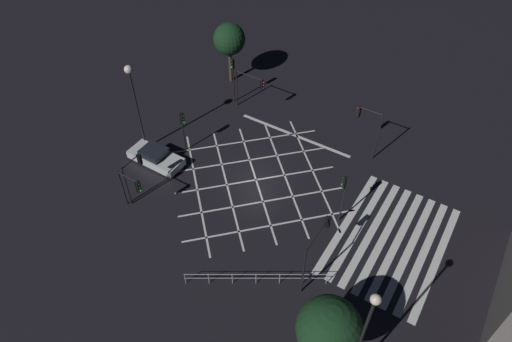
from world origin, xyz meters
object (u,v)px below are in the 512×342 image
(traffic_light_sw_main, at_px, (317,242))
(street_lamp_west, at_px, (363,334))
(traffic_light_nw_cross, at_px, (132,186))
(street_tree_far, at_px, (229,39))
(traffic_light_se_cross, at_px, (368,122))
(street_lamp_east, at_px, (132,86))
(street_tree_near, at_px, (329,329))
(traffic_light_median_north, at_px, (183,124))
(waiting_car, at_px, (156,157))
(traffic_light_nw_main, at_px, (134,169))
(traffic_light_median_south, at_px, (344,190))
(traffic_light_ne_main, at_px, (233,71))
(traffic_light_ne_cross, at_px, (251,85))

(traffic_light_sw_main, bearing_deg, street_lamp_west, -139.24)
(traffic_light_nw_cross, distance_m, street_tree_far, 17.55)
(traffic_light_se_cross, distance_m, traffic_light_sw_main, 12.14)
(street_lamp_east, xyz_separation_m, street_lamp_west, (-8.73, -21.61, 0.08))
(street_tree_near, bearing_deg, street_lamp_west, -107.23)
(traffic_light_median_north, bearing_deg, traffic_light_se_cross, 30.12)
(traffic_light_sw_main, distance_m, waiting_car, 15.55)
(traffic_light_sw_main, distance_m, street_lamp_east, 17.59)
(traffic_light_nw_cross, bearing_deg, traffic_light_nw_main, 124.90)
(traffic_light_median_south, distance_m, street_lamp_west, 11.75)
(traffic_light_se_cross, height_order, waiting_car, traffic_light_se_cross)
(traffic_light_nw_cross, bearing_deg, traffic_light_sw_main, 8.47)
(traffic_light_median_south, relative_size, traffic_light_sw_main, 0.98)
(traffic_light_sw_main, height_order, street_lamp_west, street_lamp_west)
(traffic_light_sw_main, bearing_deg, traffic_light_median_north, 70.71)
(traffic_light_median_south, relative_size, street_tree_near, 0.77)
(street_tree_near, xyz_separation_m, street_tree_far, (19.97, 19.53, 0.47))
(traffic_light_nw_cross, relative_size, waiting_car, 0.76)
(traffic_light_nw_main, height_order, waiting_car, traffic_light_nw_main)
(traffic_light_ne_main, relative_size, street_tree_far, 0.77)
(traffic_light_se_cross, height_order, street_tree_far, street_tree_far)
(traffic_light_ne_cross, bearing_deg, traffic_light_median_south, -31.66)
(traffic_light_median_north, bearing_deg, street_lamp_west, -28.81)
(traffic_light_ne_cross, xyz_separation_m, traffic_light_nw_main, (-12.96, 1.52, -0.07))
(street_lamp_west, distance_m, street_tree_far, 29.47)
(traffic_light_nw_main, bearing_deg, street_lamp_west, -103.80)
(traffic_light_median_south, distance_m, traffic_light_median_north, 13.54)
(street_tree_near, distance_m, waiting_car, 19.80)
(street_lamp_west, bearing_deg, waiting_car, 68.38)
(traffic_light_nw_cross, distance_m, traffic_light_se_cross, 17.99)
(traffic_light_nw_cross, xyz_separation_m, traffic_light_ne_main, (14.36, 1.34, 0.76))
(traffic_light_se_cross, bearing_deg, traffic_light_nw_main, 46.60)
(traffic_light_nw_main, bearing_deg, traffic_light_sw_main, -86.71)
(traffic_light_ne_cross, distance_m, street_tree_near, 22.88)
(street_tree_far, xyz_separation_m, waiting_car, (-12.66, -1.42, -3.76))
(traffic_light_ne_main, distance_m, traffic_light_median_south, 15.85)
(traffic_light_se_cross, distance_m, street_tree_far, 15.20)
(traffic_light_nw_main, distance_m, street_tree_near, 17.33)
(traffic_light_se_cross, xyz_separation_m, street_lamp_east, (-8.61, 15.32, 2.74))
(street_lamp_east, distance_m, street_lamp_west, 23.31)
(traffic_light_nw_main, bearing_deg, traffic_light_nw_cross, -145.10)
(street_lamp_east, relative_size, street_tree_near, 1.39)
(traffic_light_ne_main, bearing_deg, traffic_light_nw_main, 2.36)
(traffic_light_median_north, bearing_deg, street_tree_far, 103.99)
(traffic_light_nw_cross, height_order, street_tree_near, street_tree_near)
(traffic_light_ne_main, distance_m, traffic_light_se_cross, 12.67)
(traffic_light_median_south, bearing_deg, street_tree_far, -32.61)
(traffic_light_median_north, distance_m, street_lamp_east, 4.75)
(traffic_light_sw_main, height_order, waiting_car, traffic_light_sw_main)
(street_lamp_east, bearing_deg, traffic_light_ne_cross, -28.32)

